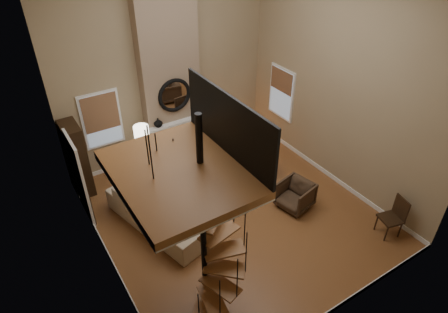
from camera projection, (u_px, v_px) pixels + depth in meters
ground at (233, 212)px, 9.46m from camera, size 6.00×6.50×0.01m
back_wall at (165, 61)px, 10.17m from camera, size 6.00×0.02×5.50m
front_wall at (359, 200)px, 5.64m from camera, size 6.00×0.02×5.50m
left_wall at (86, 156)px, 6.58m from camera, size 0.02×6.50×5.50m
right_wall at (340, 79)px, 9.23m from camera, size 0.02×6.50×5.50m
baseboard_back at (173, 148)px, 11.68m from camera, size 6.00×0.02×0.12m
baseboard_front at (330, 311)px, 7.17m from camera, size 6.00×0.02×0.12m
baseboard_left at (113, 263)px, 8.11m from camera, size 0.02×6.50×0.12m
baseboard_right at (324, 171)px, 10.75m from camera, size 0.02×6.50×0.12m
chimney_breast at (169, 64)px, 10.04m from camera, size 1.60×0.38×5.50m
hearth at (184, 160)px, 11.24m from camera, size 1.50×0.60×0.04m
firebox at (178, 140)px, 11.14m from camera, size 0.95×0.02×0.72m
mantel at (178, 123)px, 10.75m from camera, size 1.70×0.18×0.06m
mirror_frame at (175, 95)px, 10.34m from camera, size 0.94×0.10×0.94m
mirror_disc at (174, 95)px, 10.34m from camera, size 0.80×0.01×0.80m
vase_left at (158, 123)px, 10.44m from camera, size 0.24×0.24×0.25m
vase_right at (196, 112)px, 10.96m from camera, size 0.20×0.20×0.21m
window_back at (102, 119)px, 9.95m from camera, size 1.02×0.06×1.52m
window_right at (281, 92)px, 11.25m from camera, size 0.06×1.02×1.52m
entry_door at (80, 179)px, 8.82m from camera, size 0.10×1.05×2.16m
loft at (185, 168)px, 5.47m from camera, size 1.70×2.20×1.09m
spiral_stair at (204, 234)px, 6.42m from camera, size 1.47×1.47×4.06m
hutch at (77, 159)px, 9.66m from camera, size 0.40×0.85×1.90m
sofa at (159, 211)px, 8.92m from camera, size 1.74×2.93×0.80m
armchair_near at (260, 163)px, 10.56m from camera, size 0.87×0.85×0.71m
armchair_far at (297, 194)px, 9.48m from camera, size 0.91×0.89×0.70m
coffee_table at (223, 201)px, 9.36m from camera, size 1.25×0.74×0.45m
bowl at (222, 193)px, 9.27m from camera, size 0.36×0.36×0.09m
book at (239, 194)px, 9.31m from camera, size 0.24×0.29×0.02m
floor_lamp at (142, 136)px, 9.65m from camera, size 0.37×0.37×1.70m
accent_lamp at (227, 134)px, 12.01m from camera, size 0.14×0.14×0.49m
side_chair at (395, 215)px, 8.61m from camera, size 0.54×0.53×0.96m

